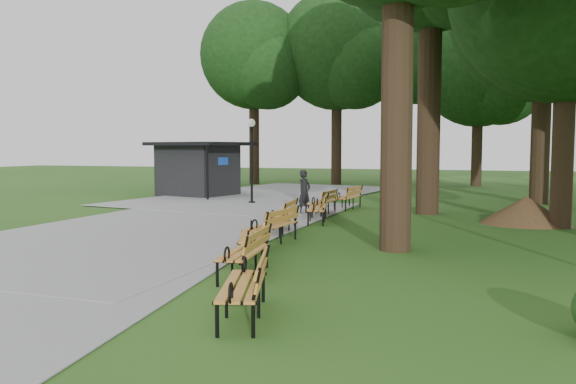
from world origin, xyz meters
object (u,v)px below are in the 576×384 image
(bench_3, at_px, (273,226))
(bench_5, at_px, (317,208))
(lamp_post, at_px, (252,144))
(bench_7, at_px, (348,197))
(bench_6, at_px, (322,202))
(person, at_px, (304,192))
(bench_4, at_px, (281,216))
(bench_1, at_px, (244,252))
(bench_2, at_px, (252,236))
(dirt_mound, at_px, (526,210))
(bench_0, at_px, (242,286))
(lawn_tree_4, at_px, (545,9))
(kiosk, at_px, (198,169))

(bench_3, bearing_deg, bench_5, -172.36)
(lamp_post, relative_size, bench_7, 1.83)
(lamp_post, xyz_separation_m, bench_6, (3.74, -2.90, -2.04))
(lamp_post, height_order, bench_7, lamp_post)
(person, xyz_separation_m, bench_3, (1.00, -6.18, -0.33))
(bench_4, relative_size, bench_7, 1.00)
(bench_1, bearing_deg, bench_2, -169.27)
(dirt_mound, distance_m, bench_7, 6.59)
(dirt_mound, height_order, bench_3, bench_3)
(bench_0, xyz_separation_m, bench_5, (-1.62, 10.00, 0.00))
(lamp_post, xyz_separation_m, bench_7, (4.17, -0.71, -2.04))
(lamp_post, xyz_separation_m, dirt_mound, (10.20, -3.35, -2.05))
(person, distance_m, bench_6, 0.73)
(lamp_post, xyz_separation_m, bench_5, (4.10, -4.89, -2.04))
(lawn_tree_4, bearing_deg, bench_3, -119.19)
(dirt_mound, xyz_separation_m, bench_5, (-6.11, -1.54, 0.01))
(bench_1, height_order, bench_4, same)
(bench_5, height_order, lawn_tree_4, lawn_tree_4)
(bench_5, bearing_deg, dirt_mound, 92.71)
(person, height_order, lawn_tree_4, lawn_tree_4)
(lamp_post, relative_size, bench_4, 1.83)
(lamp_post, relative_size, bench_6, 1.83)
(dirt_mound, distance_m, bench_5, 6.30)
(lamp_post, distance_m, bench_4, 8.20)
(person, distance_m, bench_1, 9.84)
(bench_4, bearing_deg, bench_2, 3.16)
(bench_7, height_order, lawn_tree_4, lawn_tree_4)
(bench_2, bearing_deg, bench_4, 169.71)
(bench_4, height_order, bench_7, same)
(dirt_mound, height_order, bench_0, bench_0)
(kiosk, height_order, lawn_tree_4, lawn_tree_4)
(dirt_mound, bearing_deg, kiosk, 155.80)
(person, xyz_separation_m, bench_2, (1.15, -7.90, -0.33))
(dirt_mound, distance_m, bench_6, 6.48)
(bench_6, distance_m, lawn_tree_4, 12.55)
(kiosk, bearing_deg, bench_3, -41.24)
(bench_1, distance_m, bench_4, 5.61)
(bench_0, distance_m, bench_7, 14.27)
(kiosk, xyz_separation_m, bench_6, (7.72, -5.92, -0.85))
(bench_2, relative_size, bench_3, 1.00)
(dirt_mound, xyz_separation_m, bench_4, (-6.56, -3.70, 0.01))
(dirt_mound, bearing_deg, lamp_post, 161.82)
(bench_2, bearing_deg, person, 168.81)
(bench_0, xyz_separation_m, bench_1, (-0.94, 2.34, 0.00))
(dirt_mound, relative_size, bench_4, 1.17)
(bench_1, bearing_deg, bench_3, -174.99)
(person, height_order, dirt_mound, person)
(person, height_order, kiosk, kiosk)
(dirt_mound, bearing_deg, person, 176.06)
(bench_6, bearing_deg, bench_5, 13.08)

